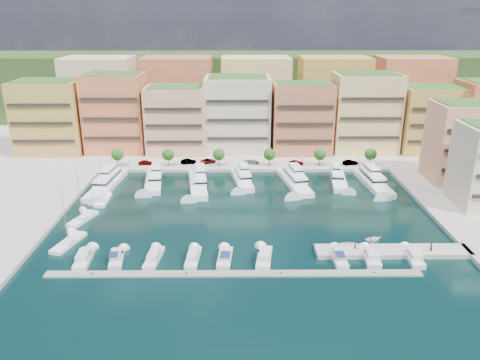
{
  "coord_description": "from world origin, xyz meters",
  "views": [
    {
      "loc": [
        -2.33,
        -107.79,
        47.48
      ],
      "look_at": [
        -1.52,
        6.45,
        6.0
      ],
      "focal_mm": 35.0,
      "sensor_mm": 36.0,
      "label": 1
    }
  ],
  "objects_px": {
    "cruiser_3": "(193,258)",
    "tender_1": "(352,244)",
    "tree_0": "(117,155)",
    "lamppost_0": "(129,160)",
    "sailboat_1": "(83,219)",
    "car_4": "(296,162)",
    "lamppost_3": "(302,159)",
    "yacht_1": "(154,180)",
    "yacht_6": "(373,180)",
    "sailboat_2": "(103,201)",
    "car_2": "(208,161)",
    "car_1": "(188,161)",
    "car_0": "(146,162)",
    "tender_0": "(350,245)",
    "yacht_0": "(107,182)",
    "lamppost_1": "(187,160)",
    "cruiser_1": "(117,258)",
    "cruiser_4": "(225,258)",
    "yacht_5": "(338,178)",
    "sailboat_0": "(68,243)",
    "lamppost_4": "(360,159)",
    "cruiser_8": "(371,257)",
    "cruiser_7": "(338,257)",
    "cruiser_5": "(264,258)",
    "tree_2": "(219,155)",
    "cruiser_2": "(154,258)",
    "car_5": "(350,163)",
    "tree_5": "(371,154)",
    "cruiser_9": "(413,257)",
    "tree_3": "(270,154)",
    "lamppost_2": "(244,159)",
    "yacht_3": "(242,178)",
    "cruiser_0": "(84,258)",
    "tree_1": "(168,155)",
    "tree_4": "(320,154)",
    "yacht_2": "(198,181)",
    "tender_2": "(374,239)",
    "person_1": "(431,247)",
    "person_0": "(355,246)"
  },
  "relations": [
    {
      "from": "cruiser_3",
      "to": "tender_1",
      "type": "height_order",
      "value": "cruiser_3"
    },
    {
      "from": "tree_0",
      "to": "lamppost_0",
      "type": "distance_m",
      "value": 4.7
    },
    {
      "from": "sailboat_1",
      "to": "car_4",
      "type": "xyz_separation_m",
      "value": [
        56.11,
        39.82,
        1.48
      ]
    },
    {
      "from": "lamppost_3",
      "to": "yacht_1",
      "type": "height_order",
      "value": "yacht_1"
    },
    {
      "from": "yacht_6",
      "to": "tender_1",
      "type": "height_order",
      "value": "yacht_6"
    },
    {
      "from": "sailboat_2",
      "to": "car_2",
      "type": "relative_size",
      "value": 2.58
    },
    {
      "from": "car_1",
      "to": "lamppost_3",
      "type": "bearing_deg",
      "value": -105.77
    },
    {
      "from": "lamppost_3",
      "to": "car_0",
      "type": "height_order",
      "value": "lamppost_3"
    },
    {
      "from": "tender_0",
      "to": "yacht_0",
      "type": "bearing_deg",
      "value": 54.85
    },
    {
      "from": "lamppost_0",
      "to": "lamppost_1",
      "type": "height_order",
      "value": "same"
    },
    {
      "from": "yacht_0",
      "to": "car_4",
      "type": "bearing_deg",
      "value": 16.46
    },
    {
      "from": "cruiser_1",
      "to": "cruiser_4",
      "type": "relative_size",
      "value": 0.97
    },
    {
      "from": "yacht_5",
      "to": "car_0",
      "type": "height_order",
      "value": "yacht_5"
    },
    {
      "from": "cruiser_3",
      "to": "sailboat_0",
      "type": "height_order",
      "value": "sailboat_0"
    },
    {
      "from": "lamppost_4",
      "to": "cruiser_8",
      "type": "distance_m",
      "value": 56.98
    },
    {
      "from": "lamppost_0",
      "to": "tender_0",
      "type": "height_order",
      "value": "lamppost_0"
    },
    {
      "from": "cruiser_7",
      "to": "car_4",
      "type": "xyz_separation_m",
      "value": [
        -1.48,
        59.06,
        1.22
      ]
    },
    {
      "from": "cruiser_3",
      "to": "car_0",
      "type": "bearing_deg",
      "value": 108.88
    },
    {
      "from": "cruiser_4",
      "to": "cruiser_5",
      "type": "xyz_separation_m",
      "value": [
        7.95,
        0.01,
        -0.02
      ]
    },
    {
      "from": "tree_2",
      "to": "sailboat_0",
      "type": "bearing_deg",
      "value": -121.01
    },
    {
      "from": "yacht_6",
      "to": "car_4",
      "type": "distance_m",
      "value": 25.54
    },
    {
      "from": "cruiser_2",
      "to": "car_5",
      "type": "height_order",
      "value": "car_5"
    },
    {
      "from": "tree_5",
      "to": "lamppost_3",
      "type": "relative_size",
      "value": 1.35
    },
    {
      "from": "cruiser_9",
      "to": "tree_3",
      "type": "bearing_deg",
      "value": 113.57
    },
    {
      "from": "lamppost_2",
      "to": "lamppost_3",
      "type": "bearing_deg",
      "value": 0.0
    },
    {
      "from": "yacht_1",
      "to": "yacht_3",
      "type": "relative_size",
      "value": 1.11
    },
    {
      "from": "cruiser_1",
      "to": "lamppost_4",
      "type": "bearing_deg",
      "value": 41.72
    },
    {
      "from": "cruiser_0",
      "to": "car_5",
      "type": "relative_size",
      "value": 1.83
    },
    {
      "from": "cruiser_4",
      "to": "sailboat_0",
      "type": "height_order",
      "value": "sailboat_0"
    },
    {
      "from": "cruiser_0",
      "to": "lamppost_1",
      "type": "bearing_deg",
      "value": 74.84
    },
    {
      "from": "tree_1",
      "to": "tree_4",
      "type": "height_order",
      "value": "same"
    },
    {
      "from": "yacht_2",
      "to": "cruiser_4",
      "type": "distance_m",
      "value": 44.02
    },
    {
      "from": "car_0",
      "to": "lamppost_3",
      "type": "bearing_deg",
      "value": -99.8
    },
    {
      "from": "tree_1",
      "to": "yacht_5",
      "type": "bearing_deg",
      "value": -13.66
    },
    {
      "from": "tender_0",
      "to": "cruiser_7",
      "type": "bearing_deg",
      "value": 143.77
    },
    {
      "from": "tender_2",
      "to": "tree_0",
      "type": "bearing_deg",
      "value": 30.25
    },
    {
      "from": "tender_1",
      "to": "car_4",
      "type": "bearing_deg",
      "value": 10.34
    },
    {
      "from": "cruiser_4",
      "to": "sailboat_1",
      "type": "xyz_separation_m",
      "value": [
        -34.64,
        19.24,
        -0.26
      ]
    },
    {
      "from": "cruiser_2",
      "to": "person_1",
      "type": "relative_size",
      "value": 4.62
    },
    {
      "from": "tree_3",
      "to": "yacht_3",
      "type": "height_order",
      "value": "tree_3"
    },
    {
      "from": "cruiser_1",
      "to": "tender_0",
      "type": "distance_m",
      "value": 48.65
    },
    {
      "from": "yacht_0",
      "to": "cruiser_1",
      "type": "bearing_deg",
      "value": -73.16
    },
    {
      "from": "lamppost_2",
      "to": "lamppost_1",
      "type": "bearing_deg",
      "value": 180.0
    },
    {
      "from": "sailboat_1",
      "to": "person_0",
      "type": "bearing_deg",
      "value": -15.08
    },
    {
      "from": "yacht_2",
      "to": "car_1",
      "type": "xyz_separation_m",
      "value": [
        -4.35,
        17.08,
        0.61
      ]
    },
    {
      "from": "yacht_0",
      "to": "person_1",
      "type": "distance_m",
      "value": 86.92
    },
    {
      "from": "yacht_2",
      "to": "sailboat_0",
      "type": "height_order",
      "value": "sailboat_0"
    },
    {
      "from": "yacht_5",
      "to": "sailboat_0",
      "type": "bearing_deg",
      "value": -149.71
    },
    {
      "from": "car_2",
      "to": "car_0",
      "type": "bearing_deg",
      "value": 70.63
    },
    {
      "from": "cruiser_2",
      "to": "person_1",
      "type": "height_order",
      "value": "person_1"
    }
  ]
}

